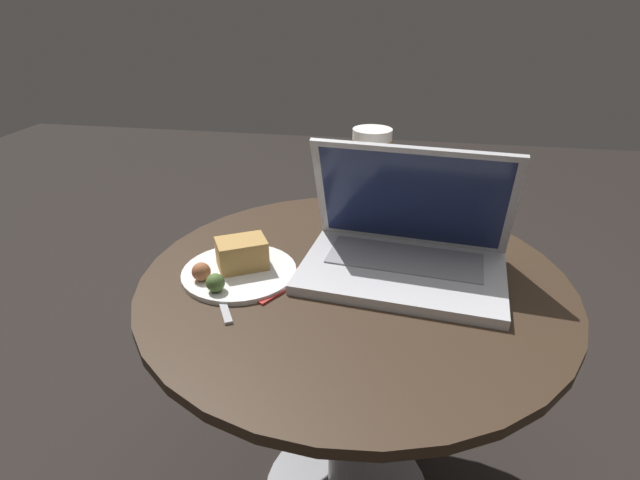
# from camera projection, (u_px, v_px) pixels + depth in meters

# --- Properties ---
(table) EXTENTS (0.74, 0.74, 0.57)m
(table) POSITION_uv_depth(u_px,v_px,m) (352.00, 342.00, 0.94)
(table) COLOR #9E9EA3
(table) RESTS_ON ground_plane
(napkin) EXTENTS (0.21, 0.19, 0.00)m
(napkin) POSITION_uv_depth(u_px,v_px,m) (253.00, 272.00, 0.88)
(napkin) COLOR #B7332D
(napkin) RESTS_ON table
(laptop) EXTENTS (0.37, 0.26, 0.23)m
(laptop) POSITION_uv_depth(u_px,v_px,m) (405.00, 247.00, 0.87)
(laptop) COLOR silver
(laptop) RESTS_ON table
(beer_glass) EXTENTS (0.08, 0.08, 0.21)m
(beer_glass) POSITION_uv_depth(u_px,v_px,m) (370.00, 181.00, 0.99)
(beer_glass) COLOR gold
(beer_glass) RESTS_ON table
(snack_plate) EXTENTS (0.20, 0.20, 0.06)m
(snack_plate) POSITION_uv_depth(u_px,v_px,m) (238.00, 265.00, 0.87)
(snack_plate) COLOR white
(snack_plate) RESTS_ON table
(fork) EXTENTS (0.10, 0.15, 0.00)m
(fork) POSITION_uv_depth(u_px,v_px,m) (219.00, 290.00, 0.83)
(fork) COLOR #B2B2B7
(fork) RESTS_ON table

